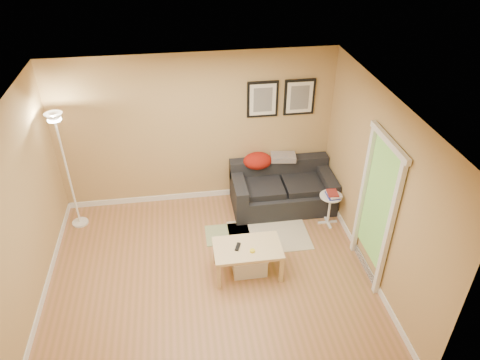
{
  "coord_description": "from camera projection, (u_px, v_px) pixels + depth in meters",
  "views": [
    {
      "loc": [
        -0.25,
        -4.52,
        4.63
      ],
      "look_at": [
        0.55,
        0.85,
        1.05
      ],
      "focal_mm": 33.43,
      "sensor_mm": 36.0,
      "label": 1
    }
  ],
  "objects": [
    {
      "name": "plaid_throw",
      "position": [
        283.0,
        157.0,
        7.58
      ],
      "size": [
        0.45,
        0.32,
        0.1
      ],
      "primitive_type": null,
      "rotation": [
        0.0,
        0.0,
        -0.14
      ],
      "color": "tan",
      "rests_on": "sofa"
    },
    {
      "name": "wall_right",
      "position": [
        377.0,
        189.0,
        5.87
      ],
      "size": [
        0.0,
        4.0,
        4.0
      ],
      "primitive_type": "plane",
      "rotation": [
        1.57,
        0.0,
        -1.57
      ],
      "color": "tan",
      "rests_on": "ground"
    },
    {
      "name": "red_throw",
      "position": [
        258.0,
        161.0,
        7.5
      ],
      "size": [
        0.48,
        0.36,
        0.28
      ],
      "primitive_type": null,
      "color": "#9A1F0E",
      "rests_on": "sofa"
    },
    {
      "name": "floor",
      "position": [
        210.0,
        278.0,
        6.31
      ],
      "size": [
        4.5,
        4.5,
        0.0
      ],
      "primitive_type": "plane",
      "color": "#A96E48",
      "rests_on": "ground"
    },
    {
      "name": "coffee_table",
      "position": [
        247.0,
        260.0,
        6.28
      ],
      "size": [
        1.01,
        0.69,
        0.47
      ],
      "primitive_type": null,
      "rotation": [
        0.0,
        0.0,
        -0.13
      ],
      "color": "beige",
      "rests_on": "ground"
    },
    {
      "name": "baseboard_back",
      "position": [
        200.0,
        195.0,
        7.92
      ],
      "size": [
        4.5,
        0.02,
        0.1
      ],
      "primitive_type": "cube",
      "color": "white",
      "rests_on": "ground"
    },
    {
      "name": "framed_print_right",
      "position": [
        299.0,
        97.0,
        7.15
      ],
      "size": [
        0.5,
        0.04,
        0.6
      ],
      "primitive_type": null,
      "color": "black",
      "rests_on": "wall_back"
    },
    {
      "name": "baseboard_right",
      "position": [
        362.0,
        259.0,
        6.56
      ],
      "size": [
        0.02,
        4.0,
        0.1
      ],
      "primitive_type": "cube",
      "color": "white",
      "rests_on": "ground"
    },
    {
      "name": "storage_bin",
      "position": [
        249.0,
        263.0,
        6.34
      ],
      "size": [
        0.49,
        0.36,
        0.3
      ],
      "primitive_type": null,
      "color": "white",
      "rests_on": "ground"
    },
    {
      "name": "green_runner",
      "position": [
        228.0,
        234.0,
        7.09
      ],
      "size": [
        0.7,
        0.5,
        0.01
      ],
      "primitive_type": "cube",
      "color": "#668C4C",
      "rests_on": "ground"
    },
    {
      "name": "baseboard_left",
      "position": [
        44.0,
        293.0,
        6.01
      ],
      "size": [
        0.02,
        4.0,
        0.1
      ],
      "primitive_type": "cube",
      "color": "white",
      "rests_on": "ground"
    },
    {
      "name": "side_table",
      "position": [
        329.0,
        209.0,
        7.19
      ],
      "size": [
        0.36,
        0.36,
        0.55
      ],
      "primitive_type": null,
      "color": "white",
      "rests_on": "ground"
    },
    {
      "name": "book_stack",
      "position": [
        333.0,
        194.0,
        7.01
      ],
      "size": [
        0.19,
        0.25,
        0.08
      ],
      "primitive_type": null,
      "rotation": [
        0.0,
        0.0,
        -0.03
      ],
      "color": "navy",
      "rests_on": "side_table"
    },
    {
      "name": "remote_control",
      "position": [
        238.0,
        247.0,
        6.14
      ],
      "size": [
        0.1,
        0.17,
        0.02
      ],
      "primitive_type": "cube",
      "rotation": [
        0.0,
        0.0,
        -0.37
      ],
      "color": "black",
      "rests_on": "coffee_table"
    },
    {
      "name": "wall_front",
      "position": [
        226.0,
        337.0,
        3.94
      ],
      "size": [
        4.5,
        0.0,
        4.5
      ],
      "primitive_type": "plane",
      "rotation": [
        -1.57,
        0.0,
        0.0
      ],
      "color": "tan",
      "rests_on": "ground"
    },
    {
      "name": "framed_print_left",
      "position": [
        263.0,
        99.0,
        7.08
      ],
      "size": [
        0.5,
        0.04,
        0.6
      ],
      "primitive_type": null,
      "color": "black",
      "rests_on": "wall_back"
    },
    {
      "name": "sofa",
      "position": [
        283.0,
        187.0,
        7.53
      ],
      "size": [
        1.7,
        0.9,
        0.75
      ],
      "primitive_type": null,
      "color": "black",
      "rests_on": "ground"
    },
    {
      "name": "ceiling",
      "position": [
        202.0,
        108.0,
        4.88
      ],
      "size": [
        4.5,
        4.5,
        0.0
      ],
      "primitive_type": "plane",
      "rotation": [
        3.14,
        0.0,
        0.0
      ],
      "color": "white",
      "rests_on": "wall_back"
    },
    {
      "name": "wall_back",
      "position": [
        196.0,
        131.0,
        7.24
      ],
      "size": [
        4.5,
        0.0,
        4.5
      ],
      "primitive_type": "plane",
      "rotation": [
        1.57,
        0.0,
        0.0
      ],
      "color": "tan",
      "rests_on": "ground"
    },
    {
      "name": "tape_roll",
      "position": [
        252.0,
        251.0,
        6.06
      ],
      "size": [
        0.07,
        0.07,
        0.03
      ],
      "primitive_type": "cylinder",
      "color": "yellow",
      "rests_on": "coffee_table"
    },
    {
      "name": "doorway",
      "position": [
        375.0,
        213.0,
        5.89
      ],
      "size": [
        0.12,
        1.01,
        2.13
      ],
      "primitive_type": null,
      "color": "white",
      "rests_on": "ground"
    },
    {
      "name": "wall_left",
      "position": [
        18.0,
        220.0,
        5.32
      ],
      "size": [
        0.0,
        4.0,
        4.0
      ],
      "primitive_type": "plane",
      "rotation": [
        1.57,
        0.0,
        1.57
      ],
      "color": "tan",
      "rests_on": "ground"
    },
    {
      "name": "floor_lamp",
      "position": [
        68.0,
        175.0,
        6.82
      ],
      "size": [
        0.26,
        0.26,
        1.98
      ],
      "primitive_type": null,
      "color": "white",
      "rests_on": "ground"
    },
    {
      "name": "area_rug",
      "position": [
        269.0,
        235.0,
        7.07
      ],
      "size": [
        1.25,
        0.85,
        0.01
      ],
      "primitive_type": "cube",
      "color": "beige",
      "rests_on": "ground"
    }
  ]
}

